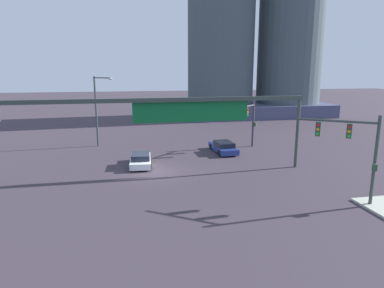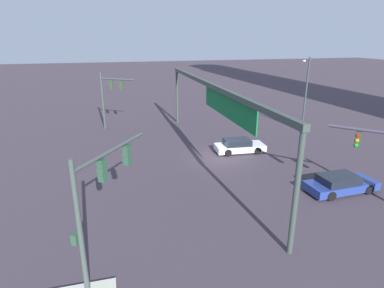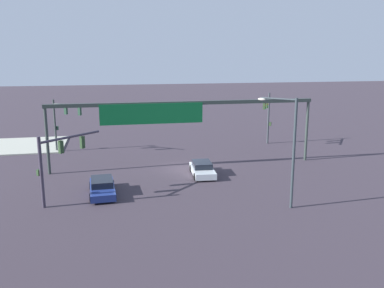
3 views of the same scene
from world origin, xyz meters
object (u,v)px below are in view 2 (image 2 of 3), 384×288
(traffic_signal_opposite_side, at_px, (109,94))
(streetlamp_curved_arm, at_px, (306,89))
(sedan_car_approaching, at_px, (340,184))
(sedan_car_waiting_far, at_px, (239,146))
(traffic_signal_cross_street, at_px, (98,193))

(traffic_signal_opposite_side, height_order, streetlamp_curved_arm, streetlamp_curved_arm)
(sedan_car_approaching, bearing_deg, sedan_car_waiting_far, 109.16)
(traffic_signal_cross_street, bearing_deg, sedan_car_approaching, -39.55)
(traffic_signal_cross_street, xyz_separation_m, sedan_car_approaching, (-4.21, 15.34, -3.45))
(traffic_signal_opposite_side, bearing_deg, sedan_car_approaching, -19.06)
(traffic_signal_opposite_side, xyz_separation_m, streetlamp_curved_arm, (6.38, 20.15, 0.63))
(traffic_signal_cross_street, distance_m, sedan_car_waiting_far, 18.03)
(streetlamp_curved_arm, bearing_deg, traffic_signal_cross_street, -4.84)
(traffic_signal_opposite_side, relative_size, streetlamp_curved_arm, 0.79)
(streetlamp_curved_arm, relative_size, sedan_car_waiting_far, 1.76)
(sedan_car_approaching, distance_m, sedan_car_waiting_far, 9.67)
(traffic_signal_opposite_side, xyz_separation_m, traffic_signal_cross_street, (23.78, -0.74, -0.05))
(traffic_signal_cross_street, bearing_deg, traffic_signal_opposite_side, 33.31)
(traffic_signal_opposite_side, distance_m, traffic_signal_cross_street, 23.79)
(traffic_signal_opposite_side, height_order, sedan_car_waiting_far, traffic_signal_opposite_side)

